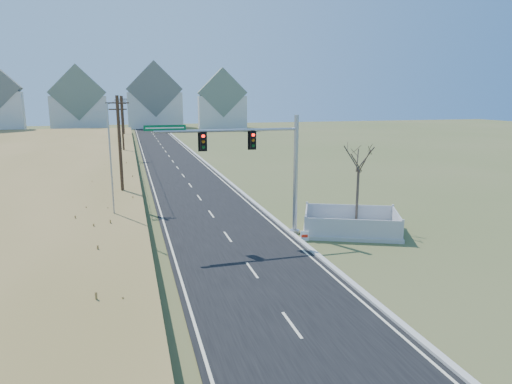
{
  "coord_description": "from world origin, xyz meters",
  "views": [
    {
      "loc": [
        -5.84,
        -23.56,
        8.92
      ],
      "look_at": [
        1.25,
        1.7,
        3.4
      ],
      "focal_mm": 32.0,
      "sensor_mm": 36.0,
      "label": 1
    }
  ],
  "objects_px": {
    "fence_enclosure": "(351,228)",
    "bare_tree": "(359,156)",
    "open_sign": "(305,236)",
    "flagpole": "(112,182)",
    "traffic_signal_mast": "(268,164)"
  },
  "relations": [
    {
      "from": "open_sign",
      "to": "flagpole",
      "type": "xyz_separation_m",
      "value": [
        -11.5,
        5.28,
        3.05
      ]
    },
    {
      "from": "traffic_signal_mast",
      "to": "flagpole",
      "type": "height_order",
      "value": "flagpole"
    },
    {
      "from": "flagpole",
      "to": "bare_tree",
      "type": "xyz_separation_m",
      "value": [
        16.27,
        -3.02,
        1.51
      ]
    },
    {
      "from": "fence_enclosure",
      "to": "open_sign",
      "type": "xyz_separation_m",
      "value": [
        -3.67,
        -0.94,
        0.05
      ]
    },
    {
      "from": "traffic_signal_mast",
      "to": "open_sign",
      "type": "height_order",
      "value": "traffic_signal_mast"
    },
    {
      "from": "open_sign",
      "to": "traffic_signal_mast",
      "type": "bearing_deg",
      "value": 149.18
    },
    {
      "from": "traffic_signal_mast",
      "to": "open_sign",
      "type": "xyz_separation_m",
      "value": [
        1.91,
        -1.77,
        -4.38
      ]
    },
    {
      "from": "fence_enclosure",
      "to": "bare_tree",
      "type": "xyz_separation_m",
      "value": [
        1.09,
        1.31,
        4.62
      ]
    },
    {
      "from": "fence_enclosure",
      "to": "bare_tree",
      "type": "height_order",
      "value": "bare_tree"
    },
    {
      "from": "fence_enclosure",
      "to": "bare_tree",
      "type": "relative_size",
      "value": 1.22
    },
    {
      "from": "flagpole",
      "to": "traffic_signal_mast",
      "type": "bearing_deg",
      "value": -20.06
    },
    {
      "from": "fence_enclosure",
      "to": "flagpole",
      "type": "bearing_deg",
      "value": -172.57
    },
    {
      "from": "flagpole",
      "to": "open_sign",
      "type": "bearing_deg",
      "value": -24.64
    },
    {
      "from": "bare_tree",
      "to": "fence_enclosure",
      "type": "bearing_deg",
      "value": -129.81
    },
    {
      "from": "open_sign",
      "to": "bare_tree",
      "type": "height_order",
      "value": "bare_tree"
    }
  ]
}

